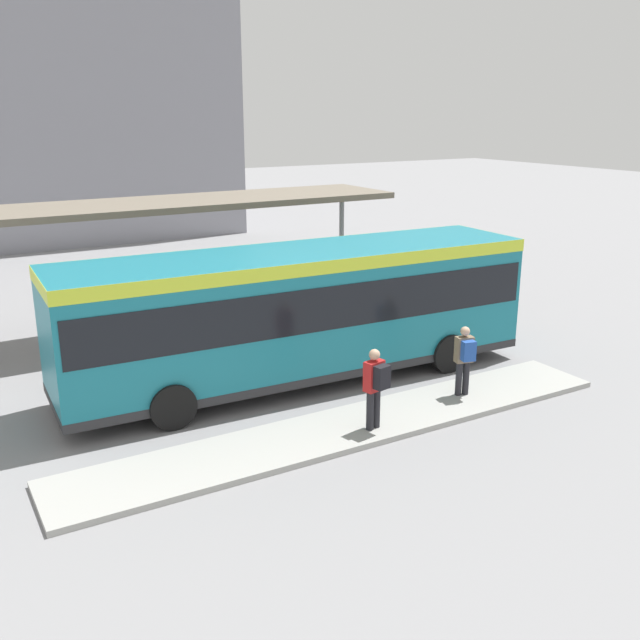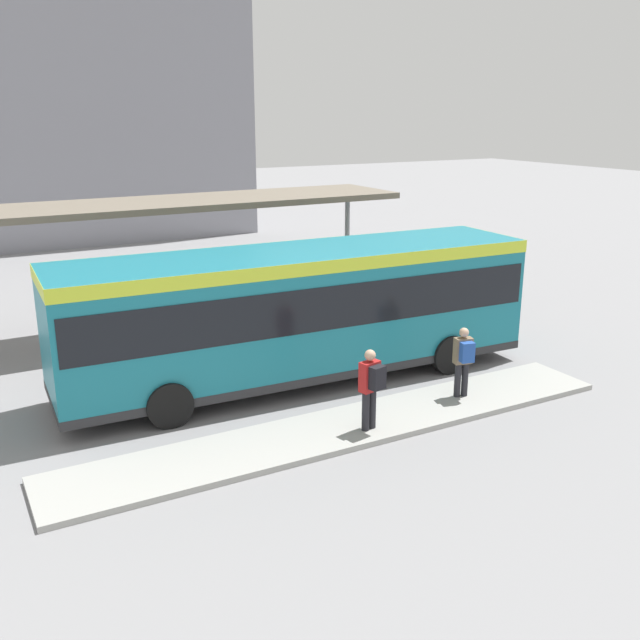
% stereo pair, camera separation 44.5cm
% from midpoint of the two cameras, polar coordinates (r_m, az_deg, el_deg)
% --- Properties ---
extents(ground_plane, '(120.00, 120.00, 0.00)m').
position_cam_midpoint_polar(ground_plane, '(17.47, -2.35, -4.80)').
color(ground_plane, gray).
extents(curb_island, '(12.34, 1.80, 0.12)m').
position_cam_midpoint_polar(curb_island, '(14.84, 1.71, -8.55)').
color(curb_island, '#9E9E99').
rests_on(curb_island, ground_plane).
extents(city_bus, '(11.54, 3.08, 3.20)m').
position_cam_midpoint_polar(city_bus, '(16.88, -2.40, 1.12)').
color(city_bus, '#197284').
rests_on(city_bus, ground_plane).
extents(pedestrian_waiting, '(0.43, 0.47, 1.61)m').
position_cam_midpoint_polar(pedestrian_waiting, '(16.19, 10.72, -2.90)').
color(pedestrian_waiting, '#232328').
rests_on(pedestrian_waiting, curb_island).
extents(pedestrian_companion, '(0.45, 0.49, 1.69)m').
position_cam_midpoint_polar(pedestrian_companion, '(14.26, 3.57, -5.15)').
color(pedestrian_companion, '#232328').
rests_on(pedestrian_companion, curb_island).
extents(bicycle_red, '(0.48, 1.76, 0.76)m').
position_cam_midpoint_polar(bicycle_red, '(25.08, 12.72, 2.35)').
color(bicycle_red, black).
rests_on(bicycle_red, ground_plane).
extents(bicycle_blue, '(0.48, 1.52, 0.66)m').
position_cam_midpoint_polar(bicycle_blue, '(25.77, 11.72, 2.67)').
color(bicycle_blue, black).
rests_on(bicycle_blue, ground_plane).
extents(station_shelter, '(13.22, 3.07, 3.84)m').
position_cam_midpoint_polar(station_shelter, '(21.19, -12.00, 8.98)').
color(station_shelter, '#706656').
rests_on(station_shelter, ground_plane).
extents(potted_planter_near_shelter, '(1.00, 1.00, 1.37)m').
position_cam_midpoint_polar(potted_planter_near_shelter, '(21.19, 0.79, 1.07)').
color(potted_planter_near_shelter, slate).
rests_on(potted_planter_near_shelter, ground_plane).
extents(station_building, '(18.70, 11.43, 15.49)m').
position_cam_midpoint_polar(station_building, '(40.90, -22.74, 17.27)').
color(station_building, gray).
rests_on(station_building, ground_plane).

